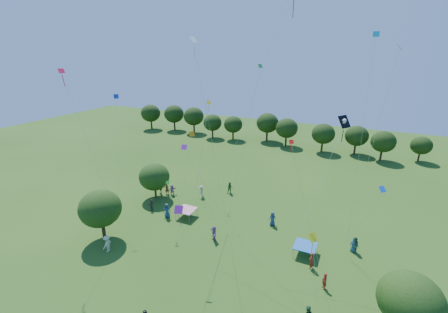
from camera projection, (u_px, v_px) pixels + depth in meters
near_tree_west at (100, 208)px, 32.75m from camera, size 4.57×4.57×5.89m
near_tree_north at (154, 177)px, 42.49m from camera, size 4.32×4.32×5.23m
near_tree_east at (410, 301)px, 20.77m from camera, size 4.34×4.34×5.65m
treeline at (296, 129)px, 65.75m from camera, size 88.01×8.77×6.77m
tent_red_stripe at (186, 210)px, 38.09m from camera, size 2.20×2.20×1.10m
tent_blue at (305, 246)px, 30.98m from camera, size 2.20×2.20×1.10m
crowd_person_0 at (167, 211)px, 38.03m from camera, size 1.07×0.85×1.92m
crowd_person_1 at (324, 281)px, 26.53m from camera, size 0.66×0.71×1.59m
crowd_person_2 at (230, 188)px, 44.53m from camera, size 1.00×0.85×1.79m
crowd_person_3 at (201, 191)px, 43.46m from camera, size 0.66×1.22×1.78m
crowd_person_4 at (161, 189)px, 44.40m from camera, size 0.97×1.01×1.64m
crowd_person_5 at (172, 190)px, 44.10m from camera, size 1.24×1.57×1.61m
crowd_person_6 at (354, 245)px, 31.46m from camera, size 0.91×0.57×1.74m
crowd_person_7 at (167, 189)px, 44.35m from camera, size 0.73×0.70×1.65m
crowd_person_8 at (355, 245)px, 31.34m from camera, size 0.70×0.98×1.80m
crowd_person_9 at (107, 244)px, 31.50m from camera, size 0.71×1.29×1.88m
crowd_person_10 at (151, 205)px, 39.78m from camera, size 0.52×0.97×1.58m
crowd_person_11 at (214, 233)px, 33.48m from camera, size 1.52×1.62×1.75m
crowd_person_12 at (272, 219)px, 36.29m from camera, size 1.00×0.92×1.80m
crowd_person_13 at (311, 261)px, 29.01m from camera, size 0.61×0.77×1.79m
pirate_kite at (343, 125)px, 26.94m from camera, size 3.91×7.13×13.30m
red_high_kite at (276, 33)px, 26.48m from camera, size 6.83×6.86×25.41m
small_kite_0 at (300, 180)px, 25.03m from camera, size 3.33×1.78×12.08m
small_kite_1 at (191, 139)px, 42.90m from camera, size 1.51×1.47×7.99m
small_kite_2 at (207, 118)px, 41.89m from camera, size 1.38×2.95×12.34m
small_kite_3 at (248, 124)px, 30.00m from camera, size 3.68×0.69×17.67m
small_kite_4 at (117, 125)px, 34.89m from camera, size 3.23×5.17×14.05m
small_kite_5 at (187, 213)px, 25.62m from camera, size 0.81×10.34×6.95m
small_kite_6 at (202, 89)px, 27.48m from camera, size 1.44×4.65×19.98m
small_kite_7 at (365, 111)px, 25.17m from camera, size 0.56×1.58×20.23m
small_kite_8 at (76, 111)px, 29.57m from camera, size 2.93×2.21×17.25m
small_kite_9 at (383, 107)px, 24.84m from camera, size 1.88×1.61×19.28m
small_kite_10 at (313, 244)px, 22.63m from camera, size 1.33×0.88×5.79m
small_kite_11 at (171, 188)px, 34.39m from camera, size 1.27×2.31×4.87m
small_kite_12 at (376, 199)px, 26.14m from camera, size 2.43×2.77×7.94m
small_kite_13 at (194, 165)px, 29.34m from camera, size 1.99×5.76×10.56m
small_kite_14 at (206, 121)px, 39.97m from camera, size 2.67×0.37×15.49m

